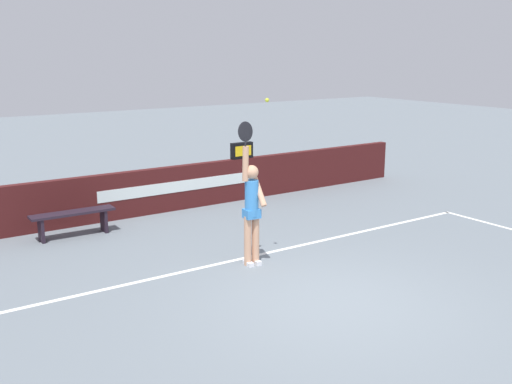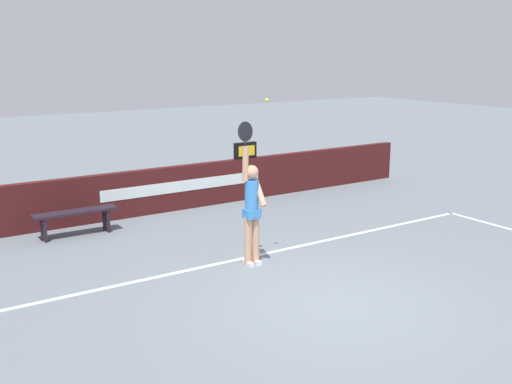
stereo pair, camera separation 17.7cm
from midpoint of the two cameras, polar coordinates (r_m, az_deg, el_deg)
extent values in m
plane|color=slate|center=(9.20, 7.19, -10.31)|extent=(60.00, 60.00, 0.00)
cube|color=white|center=(10.99, -1.16, -6.19)|extent=(11.11, 0.10, 0.00)
cube|color=white|center=(10.87, -0.73, -6.41)|extent=(0.10, 0.30, 0.00)
cube|color=#431515|center=(14.04, -9.58, 0.15)|extent=(14.53, 0.19, 1.05)
cube|color=silver|center=(14.17, -7.39, 0.57)|extent=(4.10, 0.01, 0.26)
cube|color=black|center=(14.97, -1.70, 3.96)|extent=(0.59, 0.14, 0.40)
cube|color=yellow|center=(14.91, -1.55, 3.93)|extent=(0.46, 0.01, 0.25)
cylinder|color=tan|center=(10.54, -0.52, -4.53)|extent=(0.13, 0.13, 0.89)
cylinder|color=tan|center=(10.47, -1.27, -4.66)|extent=(0.13, 0.13, 0.89)
cube|color=white|center=(10.65, -0.46, -6.64)|extent=(0.12, 0.25, 0.07)
cube|color=white|center=(10.58, -1.21, -6.79)|extent=(0.12, 0.25, 0.07)
cylinder|color=#3A87D5|center=(10.29, -0.91, -0.58)|extent=(0.24, 0.24, 0.63)
cube|color=#3A87D5|center=(10.36, -0.90, -2.05)|extent=(0.28, 0.24, 0.16)
sphere|color=tan|center=(10.20, -0.92, 1.91)|extent=(0.24, 0.24, 0.24)
cylinder|color=tan|center=(10.11, -1.51, 2.70)|extent=(0.12, 0.11, 0.59)
cylinder|color=tan|center=(10.27, -0.18, 0.01)|extent=(0.13, 0.41, 0.48)
ellipsoid|color=black|center=(10.03, -1.52, 5.76)|extent=(0.32, 0.05, 0.37)
cylinder|color=black|center=(10.05, -1.52, 4.69)|extent=(0.03, 0.03, 0.18)
sphere|color=#D0DF33|center=(9.98, 0.55, 8.72)|extent=(0.07, 0.07, 0.07)
cube|color=black|center=(12.61, -17.42, -1.90)|extent=(1.67, 0.39, 0.05)
cube|color=black|center=(12.53, -20.12, -3.38)|extent=(0.07, 0.32, 0.50)
cube|color=black|center=(12.85, -14.63, -2.59)|extent=(0.07, 0.32, 0.50)
camera|label=1|loc=(0.09, -90.49, -0.12)|focal=42.12mm
camera|label=2|loc=(0.09, 89.51, 0.12)|focal=42.12mm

